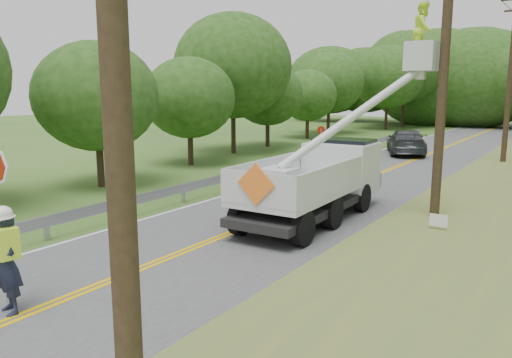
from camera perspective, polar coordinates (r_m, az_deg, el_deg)
The scene contains 11 objects.
ground at distance 12.43m, azimuth -15.83°, elevation -10.99°, with size 140.00×140.00×0.00m, color #2D4E1F.
road at distance 23.62m, azimuth 10.83°, elevation -0.67°, with size 7.20×96.00×0.03m.
guardrail at distance 26.10m, azimuth 3.51°, elevation 1.74°, with size 0.18×48.00×0.77m.
utility_poles at distance 24.75m, azimuth 25.03°, elevation 11.30°, with size 1.60×43.30×10.00m.
treeline_left at distance 43.69m, azimuth 7.39°, elevation 11.65°, with size 11.32×58.51×10.91m.
flagger at distance 11.04m, azimuth -26.60°, elevation -7.87°, with size 1.24×0.63×3.31m.
bucket_truck at distance 17.69m, azimuth 8.46°, elevation 0.99°, with size 4.72×7.35×7.06m.
suv_silver at distance 24.97m, azimuth 8.29°, elevation 1.69°, with size 2.39×5.18×1.44m, color #AEB1B5.
suv_darkgrey at distance 35.51m, azimuth 16.73°, elevation 4.08°, with size 2.32×5.72×1.66m, color #3E4246.
stop_sign_permanent at distance 29.69m, azimuth 7.40°, elevation 4.51°, with size 0.42×0.27×2.27m.
yard_sign at distance 15.79m, azimuth 20.08°, elevation -4.57°, with size 0.53×0.04×0.76m.
Camera 1 is at (8.94, -7.41, 4.43)m, focal length 35.09 mm.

